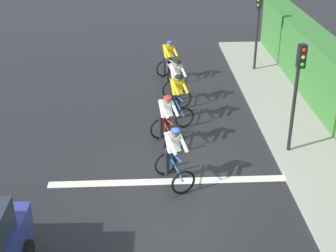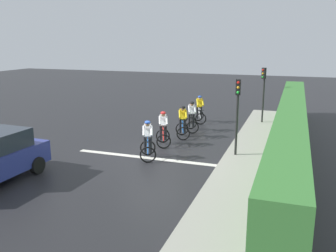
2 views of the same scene
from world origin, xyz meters
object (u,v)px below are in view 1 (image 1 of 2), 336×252
object	(u,v)px
cyclist_lead	(169,61)
cyclist_trailing	(174,157)
cyclist_second	(176,82)
cyclist_mid	(177,99)
traffic_light_near_crossing	(297,84)
traffic_light_far_junction	(258,19)
cyclist_fourth	(167,121)

from	to	relation	value
cyclist_lead	cyclist_trailing	world-z (taller)	same
cyclist_second	cyclist_trailing	distance (m)	5.28
cyclist_mid	traffic_light_near_crossing	world-z (taller)	traffic_light_near_crossing
cyclist_lead	traffic_light_far_junction	distance (m)	3.96
cyclist_lead	traffic_light_far_junction	xyz separation A→B (m)	(3.61, 0.77, 1.43)
traffic_light_near_crossing	cyclist_lead	bearing A→B (deg)	117.36
cyclist_lead	cyclist_mid	size ratio (longest dim) A/B	1.00
cyclist_trailing	traffic_light_far_junction	size ratio (longest dim) A/B	0.50
cyclist_second	traffic_light_near_crossing	bearing A→B (deg)	-52.13
cyclist_second	traffic_light_far_junction	bearing A→B (deg)	40.97
cyclist_mid	traffic_light_far_junction	xyz separation A→B (m)	(3.53, 4.49, 1.43)
cyclist_trailing	traffic_light_far_junction	world-z (taller)	traffic_light_far_junction
cyclist_fourth	cyclist_trailing	world-z (taller)	same
traffic_light_near_crossing	cyclist_trailing	bearing A→B (deg)	-158.81
traffic_light_near_crossing	traffic_light_far_junction	size ratio (longest dim) A/B	1.00
cyclist_fourth	traffic_light_far_junction	bearing A→B (deg)	57.25
cyclist_mid	cyclist_trailing	size ratio (longest dim) A/B	1.00
traffic_light_near_crossing	traffic_light_far_junction	distance (m)	6.94
cyclist_trailing	cyclist_lead	bearing A→B (deg)	87.86
traffic_light_far_junction	cyclist_fourth	bearing A→B (deg)	-122.75
cyclist_lead	traffic_light_far_junction	bearing A→B (deg)	12.09
cyclist_second	cyclist_mid	xyz separation A→B (m)	(-0.06, -1.48, 0.00)
traffic_light_near_crossing	traffic_light_far_junction	bearing A→B (deg)	86.47
cyclist_second	cyclist_mid	world-z (taller)	same
cyclist_fourth	traffic_light_near_crossing	world-z (taller)	traffic_light_near_crossing
cyclist_lead	traffic_light_far_junction	size ratio (longest dim) A/B	0.50
cyclist_lead	cyclist_mid	world-z (taller)	same
cyclist_mid	cyclist_lead	bearing A→B (deg)	91.22
cyclist_mid	traffic_light_near_crossing	xyz separation A→B (m)	(3.11, -2.44, 1.43)
cyclist_fourth	traffic_light_near_crossing	bearing A→B (deg)	-12.00
cyclist_second	cyclist_fourth	xyz separation A→B (m)	(-0.50, -3.16, 0.00)
cyclist_trailing	traffic_light_far_junction	distance (m)	9.26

